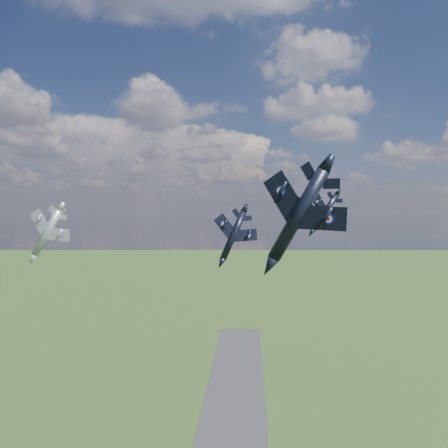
# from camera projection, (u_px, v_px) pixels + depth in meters

# --- Properties ---
(jet_lead_navy) EXTENTS (13.03, 15.55, 6.53)m
(jet_lead_navy) POSITION_uv_depth(u_px,v_px,m) (233.00, 235.00, 83.30)
(jet_lead_navy) COLOR black
(jet_right_navy) EXTENTS (16.88, 19.22, 8.61)m
(jet_right_navy) POSITION_uv_depth(u_px,v_px,m) (298.00, 215.00, 49.59)
(jet_right_navy) COLOR black
(jet_high_navy) EXTENTS (9.78, 13.36, 7.34)m
(jet_high_navy) POSITION_uv_depth(u_px,v_px,m) (325.00, 212.00, 99.86)
(jet_high_navy) COLOR black
(jet_left_silver) EXTENTS (11.91, 15.18, 7.67)m
(jet_left_silver) POSITION_uv_depth(u_px,v_px,m) (47.00, 232.00, 82.19)
(jet_left_silver) COLOR #A6A7B1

